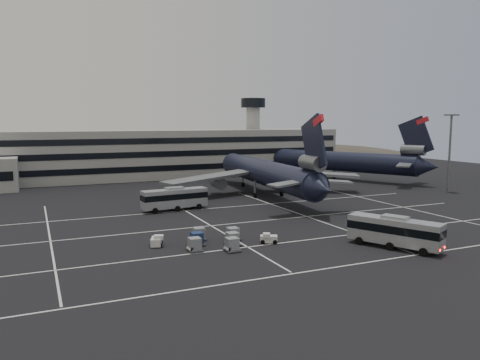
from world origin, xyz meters
The scene contains 12 objects.
ground centered at (0.00, 0.00, 0.00)m, with size 260.00×260.00×0.00m, color black.
lane_markings centered at (0.95, 0.72, 0.01)m, with size 90.00×55.62×0.01m.
terminal centered at (-2.95, 71.14, 6.93)m, with size 125.00×26.00×24.00m.
hills centered at (17.99, 170.00, -12.07)m, with size 352.00×180.00×44.00m.
lightpole_right centered at (58.00, 15.00, 11.82)m, with size 2.40×2.40×18.28m.
trijet_main centered at (15.78, 27.12, 5.25)m, with size 47.25×57.70×18.08m.
trijet_far centered at (48.51, 45.95, 5.43)m, with size 32.96×53.71×18.08m.
bus_near centered at (11.54, -18.33, 2.38)m, with size 7.97×12.32×4.35m.
bus_far centered at (-7.65, 19.05, 2.41)m, with size 12.70×4.10×4.41m.
tug_a centered at (-17.03, -4.54, 0.70)m, with size 2.22×2.79×1.58m.
tug_b centered at (-2.39, -9.35, 0.66)m, with size 2.67×2.28×1.48m.
uld_cluster centered at (-9.72, -7.36, 0.87)m, with size 9.32×9.95×1.79m.
Camera 1 is at (-31.70, -65.16, 16.79)m, focal length 35.00 mm.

